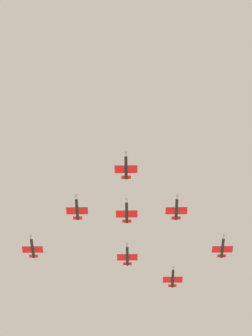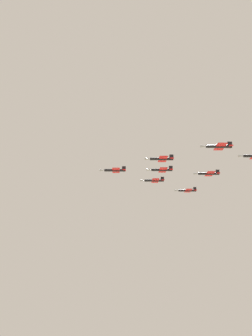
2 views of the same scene
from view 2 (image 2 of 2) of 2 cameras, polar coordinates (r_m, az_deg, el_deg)
name	(u,v)px [view 2 (image 2 of 2)]	position (r m, az deg, el deg)	size (l,w,h in m)	color
jet_lead	(114,170)	(203.36, -1.52, -0.29)	(9.05, 12.27, 2.54)	black
jet_port_inner	(161,159)	(185.10, 4.54, 1.19)	(9.05, 12.27, 2.54)	black
jet_starboard_inner	(154,180)	(223.17, 3.60, -1.62)	(9.05, 12.27, 2.54)	black
jet_port_outer	(161,170)	(204.36, 4.58, -0.24)	(9.05, 12.27, 2.54)	black
jet_starboard_outer	(218,146)	(169.31, 11.84, 2.75)	(9.05, 12.27, 2.54)	black
jet_center_rear	(187,190)	(244.39, 7.88, -2.90)	(9.05, 12.27, 2.54)	black
jet_port_trail	(208,174)	(207.11, 10.58, -0.72)	(9.05, 12.27, 2.54)	black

